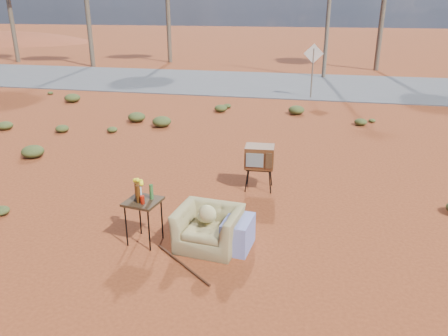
# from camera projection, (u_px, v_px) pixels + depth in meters

# --- Properties ---
(ground) EXTENTS (140.00, 140.00, 0.00)m
(ground) POSITION_uv_depth(u_px,v_px,m) (199.00, 236.00, 7.37)
(ground) COLOR brown
(ground) RESTS_ON ground
(highway) EXTENTS (140.00, 7.00, 0.04)m
(highway) POSITION_uv_depth(u_px,v_px,m) (281.00, 84.00, 21.08)
(highway) COLOR #565659
(highway) RESTS_ON ground
(dirt_mound) EXTENTS (26.00, 18.00, 2.00)m
(dirt_mound) POSITION_uv_depth(u_px,v_px,m) (3.00, 42.00, 44.38)
(dirt_mound) COLOR brown
(dirt_mound) RESTS_ON ground
(armchair) EXTENTS (1.24, 0.76, 0.87)m
(armchair) POSITION_uv_depth(u_px,v_px,m) (214.00, 224.00, 6.92)
(armchair) COLOR #91814F
(armchair) RESTS_ON ground
(tv_unit) EXTENTS (0.62, 0.51, 0.95)m
(tv_unit) POSITION_uv_depth(u_px,v_px,m) (259.00, 157.00, 9.00)
(tv_unit) COLOR black
(tv_unit) RESTS_ON ground
(side_table) EXTENTS (0.60, 0.60, 1.05)m
(side_table) POSITION_uv_depth(u_px,v_px,m) (142.00, 198.00, 6.96)
(side_table) COLOR #352313
(side_table) RESTS_ON ground
(rusty_bar) EXTENTS (1.08, 0.89, 0.04)m
(rusty_bar) POSITION_uv_depth(u_px,v_px,m) (183.00, 264.00, 6.54)
(rusty_bar) COLOR #4C2414
(rusty_bar) RESTS_ON ground
(road_sign) EXTENTS (0.78, 0.06, 2.19)m
(road_sign) POSITION_uv_depth(u_px,v_px,m) (313.00, 61.00, 17.51)
(road_sign) COLOR brown
(road_sign) RESTS_ON ground
(scrub_patch) EXTENTS (17.49, 8.07, 0.33)m
(scrub_patch) POSITION_uv_depth(u_px,v_px,m) (213.00, 146.00, 11.52)
(scrub_patch) COLOR #4C5424
(scrub_patch) RESTS_ON ground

